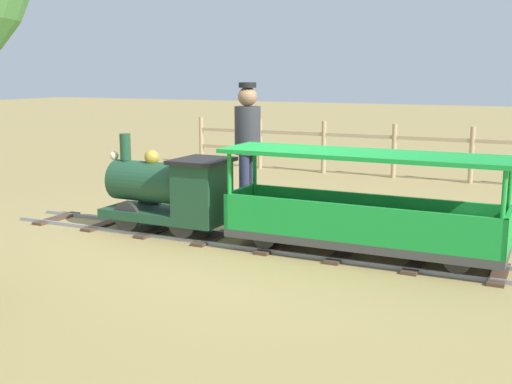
# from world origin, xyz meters

# --- Properties ---
(ground_plane) EXTENTS (60.00, 60.00, 0.00)m
(ground_plane) POSITION_xyz_m (0.00, 0.00, 0.00)
(ground_plane) COLOR #A38C51
(track) EXTENTS (0.66, 6.40, 0.04)m
(track) POSITION_xyz_m (0.00, -0.26, 0.02)
(track) COLOR gray
(track) RESTS_ON ground_plane
(locomotive) EXTENTS (0.62, 1.45, 1.03)m
(locomotive) POSITION_xyz_m (0.00, 0.96, 0.49)
(locomotive) COLOR #1E472D
(locomotive) RESTS_ON ground_plane
(passenger_car) EXTENTS (0.72, 2.70, 0.97)m
(passenger_car) POSITION_xyz_m (0.00, -1.16, 0.42)
(passenger_car) COLOR #3F3F3F
(passenger_car) RESTS_ON ground_plane
(conductor_person) EXTENTS (0.30, 0.30, 1.62)m
(conductor_person) POSITION_xyz_m (0.91, 0.49, 0.96)
(conductor_person) COLOR #282D47
(conductor_person) RESTS_ON ground_plane
(fence_section) EXTENTS (0.08, 7.48, 0.90)m
(fence_section) POSITION_xyz_m (4.84, -0.26, 0.48)
(fence_section) COLOR tan
(fence_section) RESTS_ON ground_plane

